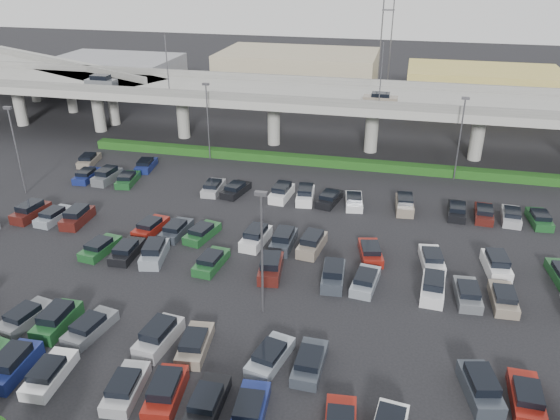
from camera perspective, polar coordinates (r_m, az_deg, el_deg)
name	(u,v)px	position (r m, az deg, el deg)	size (l,w,h in m)	color
ground	(285,261)	(50.18, 0.57, -5.31)	(280.00, 280.00, 0.00)	black
overpass	(335,101)	(76.95, 5.79, 11.31)	(150.00, 13.00, 15.80)	gray
on_ramp	(51,69)	(106.69, -22.85, 13.43)	(50.93, 30.13, 8.80)	gray
hedge	(328,162)	(72.23, 4.99, 5.04)	(66.00, 1.60, 1.10)	#1B4313
parked_cars	(268,276)	(46.76, -1.30, -6.92)	(63.12, 41.66, 1.67)	#1D5125
light_poles	(247,186)	(50.03, -3.51, 2.56)	(66.90, 48.38, 10.30)	#4D4C51
distant_buildings	(426,82)	(106.19, 14.98, 12.76)	(138.00, 24.00, 9.00)	gray
comm_tower	(389,7)	(116.60, 11.29, 20.11)	(2.40, 2.40, 30.00)	#4D4C51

